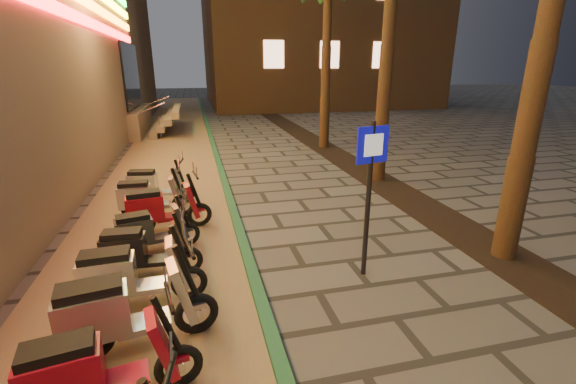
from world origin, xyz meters
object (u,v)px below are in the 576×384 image
object	(u,v)px
scooter_6	(120,312)
scooter_10	(159,208)
pedestrian_sign	(370,179)
scooter_8	(140,251)
scooter_5	(93,370)
scooter_12	(153,185)
scooter_9	(148,231)
scooter_7	(128,276)
scooter_11	(147,197)

from	to	relation	value
scooter_6	scooter_10	world-z (taller)	scooter_6
pedestrian_sign	scooter_10	distance (m)	4.36
scooter_8	pedestrian_sign	bearing A→B (deg)	-8.99
scooter_5	scooter_12	xyz separation A→B (m)	(0.03, 6.25, -0.02)
scooter_5	scooter_9	xyz separation A→B (m)	(0.17, 3.45, -0.05)
scooter_10	scooter_12	xyz separation A→B (m)	(-0.27, 1.85, -0.03)
scooter_7	scooter_11	size ratio (longest dim) A/B	1.06
scooter_9	scooter_12	distance (m)	2.80
scooter_10	scooter_11	size ratio (longest dim) A/B	1.06
scooter_8	scooter_9	xyz separation A→B (m)	(0.04, 0.84, -0.02)
scooter_5	scooter_7	size ratio (longest dim) A/B	0.98
scooter_8	scooter_11	size ratio (longest dim) A/B	0.96
scooter_7	scooter_9	distance (m)	1.69
scooter_10	scooter_12	world-z (taller)	scooter_10
scooter_7	scooter_8	world-z (taller)	scooter_7
scooter_5	scooter_6	distance (m)	0.85
scooter_5	scooter_12	distance (m)	6.25
scooter_7	scooter_9	xyz separation A→B (m)	(0.09, 1.69, -0.06)
scooter_6	scooter_12	bearing A→B (deg)	80.92
pedestrian_sign	scooter_6	size ratio (longest dim) A/B	1.38
scooter_5	scooter_7	distance (m)	1.76
scooter_7	scooter_10	distance (m)	2.65
scooter_7	scooter_11	world-z (taller)	scooter_7
scooter_9	scooter_12	world-z (taller)	scooter_12
scooter_7	scooter_12	size ratio (longest dim) A/B	1.06
scooter_6	scooter_12	world-z (taller)	scooter_6
scooter_10	pedestrian_sign	bearing A→B (deg)	-45.43
scooter_10	scooter_5	bearing A→B (deg)	-101.94
scooter_5	scooter_6	xyz separation A→B (m)	(0.12, 0.84, 0.05)
scooter_6	scooter_11	xyz separation A→B (m)	(-0.15, 4.43, -0.06)
pedestrian_sign	scooter_10	size ratio (longest dim) A/B	1.48
pedestrian_sign	scooter_5	size ratio (longest dim) A/B	1.52
scooter_11	scooter_12	world-z (taller)	scooter_11
scooter_8	scooter_12	size ratio (longest dim) A/B	0.97
scooter_7	scooter_12	bearing A→B (deg)	87.49
scooter_5	scooter_11	world-z (taller)	scooter_5
scooter_8	scooter_7	bearing A→B (deg)	-90.17
pedestrian_sign	scooter_6	xyz separation A→B (m)	(-3.53, -1.00, -1.07)
scooter_5	scooter_6	size ratio (longest dim) A/B	0.91
scooter_6	scooter_11	distance (m)	4.43
pedestrian_sign	scooter_11	distance (m)	5.15
pedestrian_sign	scooter_9	bearing A→B (deg)	143.17
scooter_12	scooter_10	bearing A→B (deg)	-72.39
pedestrian_sign	scooter_12	size ratio (longest dim) A/B	1.58
scooter_6	scooter_9	bearing A→B (deg)	78.88
scooter_11	scooter_10	bearing A→B (deg)	-69.57
scooter_6	scooter_10	distance (m)	3.56
scooter_7	scooter_11	xyz separation A→B (m)	(-0.10, 3.51, -0.02)
scooter_10	scooter_12	distance (m)	1.87
scooter_7	scooter_10	xyz separation A→B (m)	(0.22, 2.64, 0.00)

